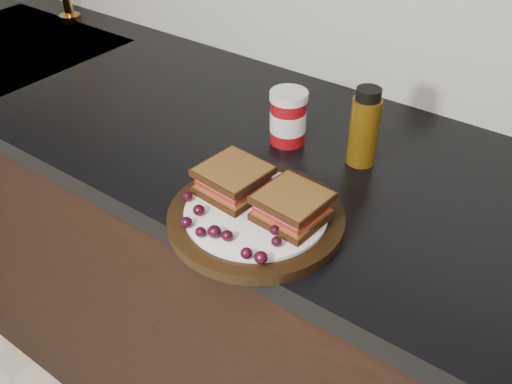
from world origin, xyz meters
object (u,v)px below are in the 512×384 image
(sandwich_left, at_px, (234,180))
(condiment_jar, at_px, (288,117))
(plate, at_px, (256,218))
(oil_bottle, at_px, (364,127))

(sandwich_left, bearing_deg, condiment_jar, 105.44)
(plate, relative_size, condiment_jar, 2.66)
(plate, distance_m, condiment_jar, 0.26)
(sandwich_left, height_order, oil_bottle, oil_bottle)
(oil_bottle, bearing_deg, plate, -101.12)
(condiment_jar, relative_size, oil_bottle, 0.72)
(plate, bearing_deg, oil_bottle, 78.88)
(plate, xyz_separation_m, oil_bottle, (0.05, 0.25, 0.06))
(sandwich_left, xyz_separation_m, condiment_jar, (-0.04, 0.21, 0.01))
(plate, height_order, oil_bottle, oil_bottle)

